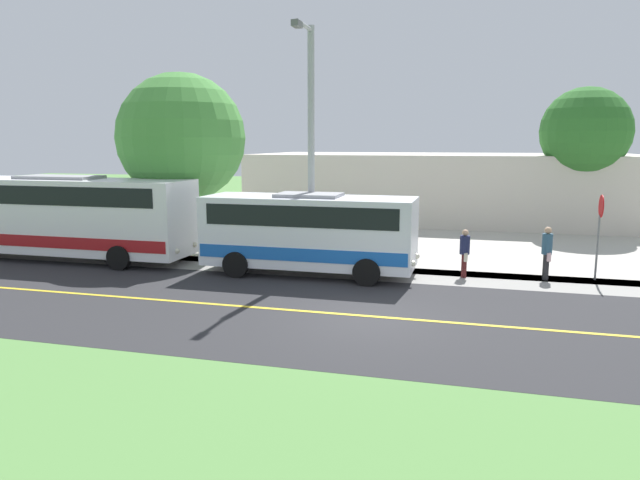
# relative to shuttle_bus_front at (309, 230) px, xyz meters

# --- Properties ---
(ground_plane) EXTENTS (120.00, 120.00, 0.00)m
(ground_plane) POSITION_rel_shuttle_bus_front_xyz_m (4.50, 2.89, -1.57)
(ground_plane) COLOR #548442
(road_surface) EXTENTS (8.00, 100.00, 0.01)m
(road_surface) POSITION_rel_shuttle_bus_front_xyz_m (4.50, 2.89, -1.56)
(road_surface) COLOR #28282B
(road_surface) RESTS_ON ground
(sidewalk) EXTENTS (2.40, 100.00, 0.01)m
(sidewalk) POSITION_rel_shuttle_bus_front_xyz_m (-0.70, 2.89, -1.56)
(sidewalk) COLOR gray
(sidewalk) RESTS_ON ground
(parking_lot_surface) EXTENTS (14.00, 36.00, 0.01)m
(parking_lot_surface) POSITION_rel_shuttle_bus_front_xyz_m (-7.90, 5.89, -1.56)
(parking_lot_surface) COLOR #B2ADA3
(parking_lot_surface) RESTS_ON ground
(road_centre_line) EXTENTS (0.16, 100.00, 0.00)m
(road_centre_line) POSITION_rel_shuttle_bus_front_xyz_m (4.50, 2.89, -1.56)
(road_centre_line) COLOR gold
(road_centre_line) RESTS_ON ground
(shuttle_bus_front) EXTENTS (2.64, 7.45, 2.85)m
(shuttle_bus_front) POSITION_rel_shuttle_bus_front_xyz_m (0.00, 0.00, 0.00)
(shuttle_bus_front) COLOR white
(shuttle_bus_front) RESTS_ON ground
(transit_bus_rear) EXTENTS (2.74, 10.75, 3.30)m
(transit_bus_rear) POSITION_rel_shuttle_bus_front_xyz_m (-0.05, -10.13, 0.24)
(transit_bus_rear) COLOR white
(transit_bus_rear) RESTS_ON ground
(pedestrian_with_bags) EXTENTS (0.72, 0.34, 1.80)m
(pedestrian_with_bags) POSITION_rel_shuttle_bus_front_xyz_m (-1.26, 7.95, -0.59)
(pedestrian_with_bags) COLOR #262628
(pedestrian_with_bags) RESTS_ON ground
(pedestrian_waiting) EXTENTS (0.72, 0.34, 1.65)m
(pedestrian_waiting) POSITION_rel_shuttle_bus_front_xyz_m (-0.93, 5.28, -0.68)
(pedestrian_waiting) COLOR #4C1919
(pedestrian_waiting) RESTS_ON ground
(stop_sign) EXTENTS (0.76, 0.07, 2.88)m
(stop_sign) POSITION_rel_shuttle_bus_front_xyz_m (-1.60, 9.57, 0.40)
(stop_sign) COLOR slate
(stop_sign) RESTS_ON ground
(street_light_pole) EXTENTS (1.97, 0.24, 8.48)m
(street_light_pole) POSITION_rel_shuttle_bus_front_xyz_m (-0.39, -0.06, 3.08)
(street_light_pole) COLOR #9E9EA3
(street_light_pole) RESTS_ON ground
(tree_curbside) EXTENTS (5.31, 5.31, 7.42)m
(tree_curbside) POSITION_rel_shuttle_bus_front_xyz_m (-2.90, -6.34, 3.19)
(tree_curbside) COLOR #4C3826
(tree_curbside) RESTS_ON ground
(tree_lot_edge) EXTENTS (4.43, 4.43, 7.34)m
(tree_lot_edge) POSITION_rel_shuttle_bus_front_xyz_m (-12.90, 10.73, 3.54)
(tree_lot_edge) COLOR brown
(tree_lot_edge) RESTS_ON ground
(commercial_building) EXTENTS (10.00, 22.13, 3.90)m
(commercial_building) POSITION_rel_shuttle_bus_front_xyz_m (-16.90, 3.58, 0.38)
(commercial_building) COLOR beige
(commercial_building) RESTS_ON ground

